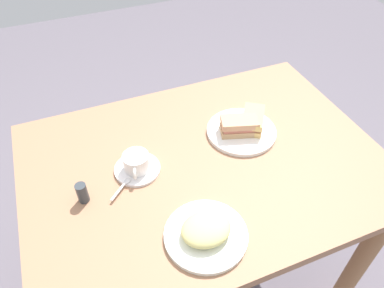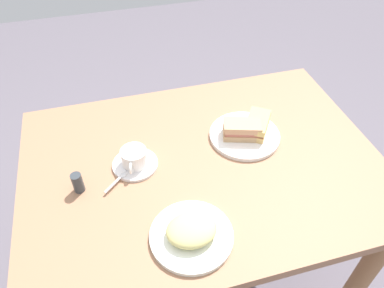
{
  "view_description": "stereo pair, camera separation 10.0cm",
  "coord_description": "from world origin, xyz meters",
  "px_view_note": "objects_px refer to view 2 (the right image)",
  "views": [
    {
      "loc": [
        -0.34,
        -0.74,
        1.63
      ],
      "look_at": [
        -0.02,
        0.06,
        0.8
      ],
      "focal_mm": 34.23,
      "sensor_mm": 36.0,
      "label": 1
    },
    {
      "loc": [
        -0.25,
        -0.77,
        1.63
      ],
      "look_at": [
        -0.02,
        0.06,
        0.8
      ],
      "focal_mm": 34.23,
      "sensor_mm": 36.0,
      "label": 2
    }
  ],
  "objects_px": {
    "dining_table": "(202,187)",
    "salt_shaker": "(78,183)",
    "sandwich_plate": "(244,135)",
    "side_plate": "(191,236)",
    "spoon": "(119,178)",
    "coffee_cup": "(134,157)",
    "sandwich_front": "(242,130)",
    "sandwich_back": "(257,125)",
    "coffee_saucer": "(135,164)"
  },
  "relations": [
    {
      "from": "salt_shaker",
      "to": "sandwich_back",
      "type": "bearing_deg",
      "value": 8.94
    },
    {
      "from": "sandwich_plate",
      "to": "salt_shaker",
      "type": "height_order",
      "value": "salt_shaker"
    },
    {
      "from": "salt_shaker",
      "to": "side_plate",
      "type": "bearing_deg",
      "value": -41.23
    },
    {
      "from": "spoon",
      "to": "dining_table",
      "type": "bearing_deg",
      "value": 1.99
    },
    {
      "from": "sandwich_back",
      "to": "salt_shaker",
      "type": "height_order",
      "value": "salt_shaker"
    },
    {
      "from": "side_plate",
      "to": "salt_shaker",
      "type": "distance_m",
      "value": 0.37
    },
    {
      "from": "sandwich_front",
      "to": "salt_shaker",
      "type": "distance_m",
      "value": 0.55
    },
    {
      "from": "sandwich_plate",
      "to": "sandwich_front",
      "type": "bearing_deg",
      "value": -156.01
    },
    {
      "from": "sandwich_back",
      "to": "side_plate",
      "type": "height_order",
      "value": "sandwich_back"
    },
    {
      "from": "dining_table",
      "to": "sandwich_front",
      "type": "height_order",
      "value": "sandwich_front"
    },
    {
      "from": "side_plate",
      "to": "sandwich_back",
      "type": "bearing_deg",
      "value": 46.22
    },
    {
      "from": "sandwich_front",
      "to": "side_plate",
      "type": "height_order",
      "value": "sandwich_front"
    },
    {
      "from": "spoon",
      "to": "sandwich_back",
      "type": "bearing_deg",
      "value": 10.67
    },
    {
      "from": "dining_table",
      "to": "spoon",
      "type": "relative_size",
      "value": 14.3
    },
    {
      "from": "coffee_saucer",
      "to": "salt_shaker",
      "type": "distance_m",
      "value": 0.19
    },
    {
      "from": "salt_shaker",
      "to": "sandwich_front",
      "type": "bearing_deg",
      "value": 8.55
    },
    {
      "from": "coffee_cup",
      "to": "spoon",
      "type": "height_order",
      "value": "coffee_cup"
    },
    {
      "from": "spoon",
      "to": "salt_shaker",
      "type": "height_order",
      "value": "salt_shaker"
    },
    {
      "from": "coffee_saucer",
      "to": "salt_shaker",
      "type": "height_order",
      "value": "salt_shaker"
    },
    {
      "from": "coffee_saucer",
      "to": "sandwich_plate",
      "type": "bearing_deg",
      "value": 4.98
    },
    {
      "from": "dining_table",
      "to": "sandwich_front",
      "type": "xyz_separation_m",
      "value": [
        0.16,
        0.07,
        0.17
      ]
    },
    {
      "from": "sandwich_plate",
      "to": "sandwich_front",
      "type": "distance_m",
      "value": 0.04
    },
    {
      "from": "dining_table",
      "to": "salt_shaker",
      "type": "distance_m",
      "value": 0.42
    },
    {
      "from": "sandwich_back",
      "to": "coffee_saucer",
      "type": "bearing_deg",
      "value": -174.66
    },
    {
      "from": "coffee_saucer",
      "to": "spoon",
      "type": "bearing_deg",
      "value": -137.38
    },
    {
      "from": "sandwich_front",
      "to": "salt_shaker",
      "type": "xyz_separation_m",
      "value": [
        -0.55,
        -0.08,
        -0.01
      ]
    },
    {
      "from": "sandwich_plate",
      "to": "coffee_cup",
      "type": "relative_size",
      "value": 2.3
    },
    {
      "from": "side_plate",
      "to": "salt_shaker",
      "type": "bearing_deg",
      "value": 138.77
    },
    {
      "from": "sandwich_front",
      "to": "spoon",
      "type": "height_order",
      "value": "sandwich_front"
    },
    {
      "from": "sandwich_back",
      "to": "coffee_saucer",
      "type": "xyz_separation_m",
      "value": [
        -0.43,
        -0.04,
        -0.03
      ]
    },
    {
      "from": "dining_table",
      "to": "salt_shaker",
      "type": "xyz_separation_m",
      "value": [
        -0.39,
        -0.01,
        0.16
      ]
    },
    {
      "from": "coffee_cup",
      "to": "sandwich_back",
      "type": "bearing_deg",
      "value": 5.53
    },
    {
      "from": "sandwich_front",
      "to": "spoon",
      "type": "distance_m",
      "value": 0.43
    },
    {
      "from": "sandwich_front",
      "to": "spoon",
      "type": "bearing_deg",
      "value": -169.59
    },
    {
      "from": "dining_table",
      "to": "sandwich_plate",
      "type": "distance_m",
      "value": 0.23
    },
    {
      "from": "sandwich_plate",
      "to": "side_plate",
      "type": "height_order",
      "value": "same"
    },
    {
      "from": "salt_shaker",
      "to": "sandwich_plate",
      "type": "bearing_deg",
      "value": 8.99
    },
    {
      "from": "sandwich_front",
      "to": "side_plate",
      "type": "distance_m",
      "value": 0.42
    },
    {
      "from": "sandwich_back",
      "to": "sandwich_front",
      "type": "bearing_deg",
      "value": -167.51
    },
    {
      "from": "dining_table",
      "to": "coffee_saucer",
      "type": "distance_m",
      "value": 0.26
    },
    {
      "from": "sandwich_back",
      "to": "salt_shaker",
      "type": "bearing_deg",
      "value": -171.06
    },
    {
      "from": "sandwich_front",
      "to": "sandwich_back",
      "type": "height_order",
      "value": "sandwich_front"
    },
    {
      "from": "coffee_saucer",
      "to": "salt_shaker",
      "type": "relative_size",
      "value": 2.2
    },
    {
      "from": "salt_shaker",
      "to": "spoon",
      "type": "bearing_deg",
      "value": 1.81
    },
    {
      "from": "coffee_cup",
      "to": "side_plate",
      "type": "xyz_separation_m",
      "value": [
        0.1,
        -0.3,
        -0.03
      ]
    },
    {
      "from": "sandwich_front",
      "to": "coffee_cup",
      "type": "height_order",
      "value": "sandwich_front"
    },
    {
      "from": "sandwich_front",
      "to": "side_plate",
      "type": "xyz_separation_m",
      "value": [
        -0.27,
        -0.33,
        -0.04
      ]
    },
    {
      "from": "sandwich_front",
      "to": "coffee_saucer",
      "type": "bearing_deg",
      "value": -175.85
    },
    {
      "from": "side_plate",
      "to": "coffee_saucer",
      "type": "bearing_deg",
      "value": 109.06
    },
    {
      "from": "coffee_saucer",
      "to": "spoon",
      "type": "height_order",
      "value": "spoon"
    }
  ]
}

